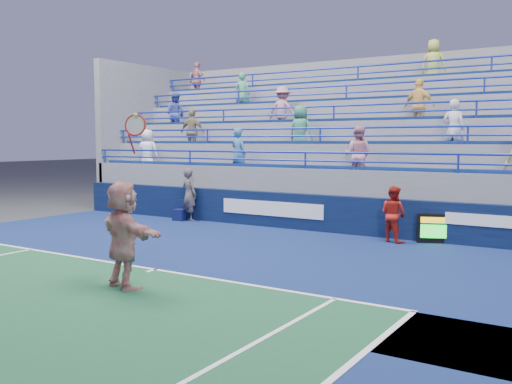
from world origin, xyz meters
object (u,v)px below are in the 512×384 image
Objects in this scene: serve_speed_board at (439,229)px; ball_girl at (393,214)px; judge_chair at (180,214)px; tennis_player at (123,235)px; line_judge at (189,195)px.

ball_girl reaches higher than serve_speed_board.
serve_speed_board reaches higher than judge_chair.
tennis_player is at bearing 90.99° from ball_girl.
tennis_player reaches higher than serve_speed_board.
tennis_player is at bearing 135.73° from line_judge.
line_judge is 7.17m from ball_girl.
ball_girl is at bearing -1.03° from judge_chair.
tennis_player is (4.90, -7.40, 0.77)m from judge_chair.
ball_girl reaches higher than judge_chair.
judge_chair is at bearing 38.23° from line_judge.
judge_chair is 0.22× the size of tennis_player.
ball_girl is (7.45, -0.13, 0.53)m from judge_chair.
serve_speed_board is 1.23m from ball_girl.
serve_speed_board is 1.55× the size of judge_chair.
tennis_player is 2.11× the size of ball_girl.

